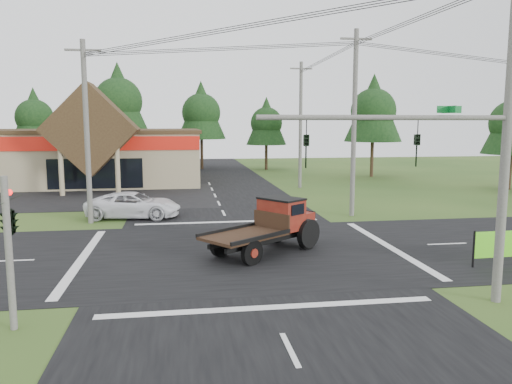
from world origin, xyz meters
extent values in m
plane|color=#2B4C1B|center=(0.00, 0.00, 0.00)|extent=(120.00, 120.00, 0.00)
cube|color=black|center=(0.00, 0.00, 0.01)|extent=(12.00, 120.00, 0.02)
cube|color=black|center=(0.00, 0.00, 0.01)|extent=(120.00, 12.00, 0.02)
cube|color=black|center=(-14.00, 19.00, 0.01)|extent=(28.00, 14.00, 0.02)
cube|color=tan|center=(-16.00, 30.00, 2.50)|extent=(30.00, 15.00, 5.00)
cube|color=#3A2717|center=(-16.00, 30.00, 5.05)|extent=(30.40, 15.40, 0.30)
cube|color=#B6180E|center=(-16.00, 22.45, 4.10)|extent=(30.00, 0.12, 1.20)
cube|color=#3A2717|center=(-10.00, 21.50, 5.30)|extent=(7.78, 4.00, 7.78)
cylinder|color=tan|center=(-12.20, 19.80, 2.00)|extent=(0.40, 0.40, 4.00)
cylinder|color=tan|center=(-7.80, 19.80, 2.00)|extent=(0.40, 0.40, 4.00)
cube|color=black|center=(-10.00, 22.48, 1.50)|extent=(8.00, 0.08, 2.60)
cylinder|color=#595651|center=(7.50, -7.50, 3.50)|extent=(0.24, 0.24, 7.00)
cylinder|color=#595651|center=(3.50, -7.50, 6.00)|extent=(8.00, 0.16, 0.16)
imported|color=black|center=(4.50, -7.50, 5.00)|extent=(0.16, 0.20, 1.00)
imported|color=black|center=(1.00, -7.50, 5.00)|extent=(0.16, 0.20, 1.00)
cube|color=#0C6626|center=(5.50, -7.50, 6.25)|extent=(0.80, 0.04, 0.22)
cylinder|color=#595651|center=(-7.50, -7.50, 2.20)|extent=(0.20, 0.20, 4.40)
imported|color=black|center=(-7.50, -7.30, 3.70)|extent=(0.53, 2.48, 1.00)
sphere|color=#FF0C0C|center=(-7.50, -7.15, 3.90)|extent=(0.18, 0.18, 0.18)
cylinder|color=#595651|center=(7.50, -7.50, 5.50)|extent=(0.30, 0.30, 11.00)
cylinder|color=#595651|center=(-8.00, 8.00, 5.25)|extent=(0.30, 0.30, 10.50)
cube|color=#595651|center=(-8.00, 8.00, 9.90)|extent=(2.00, 0.12, 0.12)
cylinder|color=#595651|center=(8.00, 8.00, 5.75)|extent=(0.30, 0.30, 11.50)
cube|color=#595651|center=(8.00, 8.00, 10.90)|extent=(2.00, 0.12, 0.12)
cylinder|color=#595651|center=(8.00, 22.00, 5.60)|extent=(0.30, 0.30, 11.20)
cube|color=#595651|center=(8.00, 22.00, 10.60)|extent=(2.00, 0.12, 0.12)
cylinder|color=#332316|center=(-20.00, 42.00, 1.75)|extent=(0.36, 0.36, 3.50)
cone|color=black|center=(-20.00, 42.00, 6.80)|extent=(5.60, 5.60, 6.60)
sphere|color=black|center=(-20.00, 42.00, 6.50)|extent=(4.40, 4.40, 4.40)
cylinder|color=#332316|center=(-10.00, 41.00, 2.27)|extent=(0.36, 0.36, 4.55)
cone|color=black|center=(-10.00, 41.00, 8.84)|extent=(7.28, 7.28, 8.58)
sphere|color=black|center=(-10.00, 41.00, 8.45)|extent=(5.72, 5.72, 5.72)
cylinder|color=#332316|center=(0.00, 42.00, 1.92)|extent=(0.36, 0.36, 3.85)
cone|color=black|center=(0.00, 42.00, 7.48)|extent=(6.16, 6.16, 7.26)
sphere|color=black|center=(0.00, 42.00, 7.15)|extent=(4.84, 4.84, 4.84)
cylinder|color=#332316|center=(8.00, 40.00, 1.57)|extent=(0.36, 0.36, 3.15)
cone|color=black|center=(8.00, 40.00, 6.12)|extent=(5.04, 5.04, 5.94)
sphere|color=black|center=(8.00, 40.00, 5.85)|extent=(3.96, 3.96, 3.96)
cylinder|color=#332316|center=(18.00, 30.00, 1.92)|extent=(0.36, 0.36, 3.85)
cone|color=black|center=(18.00, 30.00, 7.48)|extent=(6.16, 6.16, 7.26)
sphere|color=black|center=(18.00, 30.00, 7.15)|extent=(4.84, 4.84, 4.84)
cylinder|color=#332316|center=(26.00, 18.00, 1.57)|extent=(0.36, 0.36, 3.15)
imported|color=white|center=(-5.64, 9.35, 0.80)|extent=(6.03, 3.38, 1.59)
camera|label=1|loc=(-2.70, -21.94, 5.84)|focal=35.00mm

